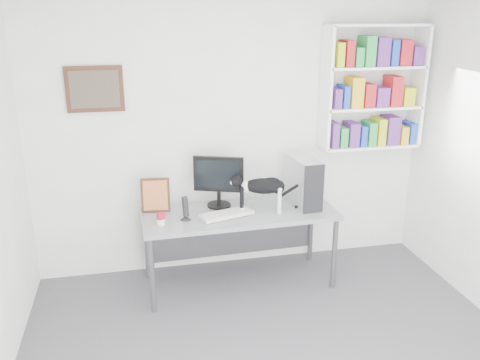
# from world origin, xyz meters

# --- Properties ---
(room) EXTENTS (4.01, 4.01, 2.70)m
(room) POSITION_xyz_m (0.00, 0.00, 1.35)
(room) COLOR #4D4D51
(room) RESTS_ON ground
(bookshelf) EXTENTS (1.03, 0.28, 1.24)m
(bookshelf) POSITION_xyz_m (1.40, 1.85, 1.85)
(bookshelf) COLOR white
(bookshelf) RESTS_ON room
(wall_art) EXTENTS (0.52, 0.04, 0.42)m
(wall_art) POSITION_xyz_m (-1.30, 1.97, 1.90)
(wall_art) COLOR #482417
(wall_art) RESTS_ON room
(desk) EXTENTS (1.86, 0.77, 0.77)m
(desk) POSITION_xyz_m (-0.05, 1.51, 0.38)
(desk) COLOR gray
(desk) RESTS_ON room
(monitor) EXTENTS (0.53, 0.38, 0.51)m
(monitor) POSITION_xyz_m (-0.21, 1.69, 1.02)
(monitor) COLOR black
(monitor) RESTS_ON desk
(keyboard) EXTENTS (0.53, 0.32, 0.04)m
(keyboard) POSITION_xyz_m (-0.19, 1.43, 0.78)
(keyboard) COLOR silver
(keyboard) RESTS_ON desk
(pc_tower) EXTENTS (0.26, 0.50, 0.48)m
(pc_tower) POSITION_xyz_m (0.60, 1.56, 1.01)
(pc_tower) COLOR silver
(pc_tower) RESTS_ON desk
(speaker) EXTENTS (0.13, 0.13, 0.23)m
(speaker) POSITION_xyz_m (-0.56, 1.42, 0.88)
(speaker) COLOR black
(speaker) RESTS_ON desk
(leaning_print) EXTENTS (0.28, 0.13, 0.34)m
(leaning_print) POSITION_xyz_m (-0.82, 1.70, 0.93)
(leaning_print) COLOR #482417
(leaning_print) RESTS_ON desk
(soup_can) EXTENTS (0.08, 0.08, 0.11)m
(soup_can) POSITION_xyz_m (-0.79, 1.36, 0.82)
(soup_can) COLOR #B60F28
(soup_can) RESTS_ON desk
(cat) EXTENTS (0.59, 0.28, 0.35)m
(cat) POSITION_xyz_m (0.16, 1.46, 0.94)
(cat) COLOR black
(cat) RESTS_ON desk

